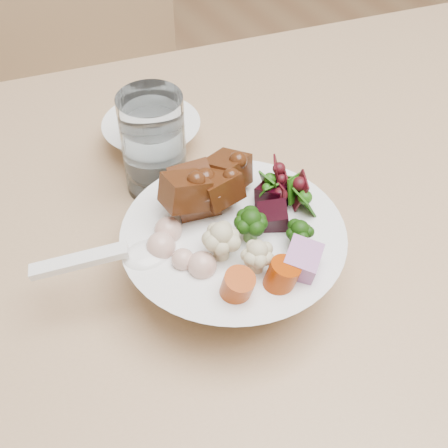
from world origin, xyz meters
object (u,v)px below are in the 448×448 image
object	(u,v)px
water_glass	(154,148)
side_bowl	(152,136)
food_bowl	(234,250)
dining_table	(344,267)
chair_far	(99,105)

from	to	relation	value
water_glass	side_bowl	distance (m)	0.08
water_glass	side_bowl	xyz separation A→B (m)	(0.03, 0.07, -0.04)
water_glass	side_bowl	size ratio (longest dim) A/B	1.02
food_bowl	side_bowl	bearing A→B (deg)	85.51
side_bowl	food_bowl	bearing A→B (deg)	-94.49
dining_table	food_bowl	xyz separation A→B (m)	(-0.16, 0.01, 0.12)
food_bowl	water_glass	size ratio (longest dim) A/B	1.77
dining_table	food_bowl	world-z (taller)	food_bowl
chair_far	food_bowl	distance (m)	0.79
chair_far	side_bowl	size ratio (longest dim) A/B	6.89
dining_table	food_bowl	size ratio (longest dim) A/B	7.46
water_glass	side_bowl	bearing A→B (deg)	68.36
water_glass	side_bowl	world-z (taller)	water_glass
side_bowl	water_glass	bearing A→B (deg)	-111.64
dining_table	chair_far	xyz separation A→B (m)	(-0.06, 0.74, -0.18)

